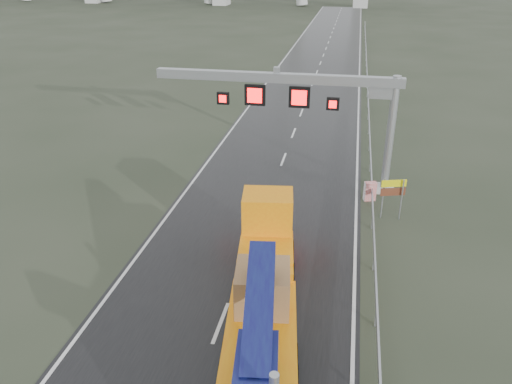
% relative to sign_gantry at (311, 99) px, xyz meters
% --- Properties ---
extents(road, '(11.00, 200.00, 0.02)m').
position_rel_sign_gantry_xyz_m(road, '(-2.10, 22.01, -5.60)').
color(road, black).
rests_on(road, ground).
extents(guardrail, '(0.20, 140.00, 1.40)m').
position_rel_sign_gantry_xyz_m(guardrail, '(4.00, 12.01, -4.91)').
color(guardrail, '#909399').
rests_on(guardrail, ground).
extents(sign_gantry, '(14.90, 1.20, 7.42)m').
position_rel_sign_gantry_xyz_m(sign_gantry, '(0.00, 0.00, 0.00)').
color(sign_gantry, silver).
rests_on(sign_gantry, ground).
extents(heavy_haul_truck, '(4.83, 17.82, 4.15)m').
position_rel_sign_gantry_xyz_m(heavy_haul_truck, '(-0.25, -15.10, -4.01)').
color(heavy_haul_truck, '#FA9F0D').
rests_on(heavy_haul_truck, ground).
extents(exit_sign_pair, '(1.36, 0.46, 2.40)m').
position_rel_sign_gantry_xyz_m(exit_sign_pair, '(5.00, -3.64, -3.93)').
color(exit_sign_pair, '#95989D').
rests_on(exit_sign_pair, ground).
extents(striped_barrier, '(0.77, 0.55, 1.17)m').
position_rel_sign_gantry_xyz_m(striped_barrier, '(3.90, -1.51, -5.03)').
color(striped_barrier, red).
rests_on(striped_barrier, ground).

